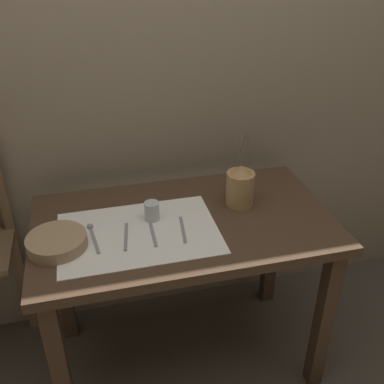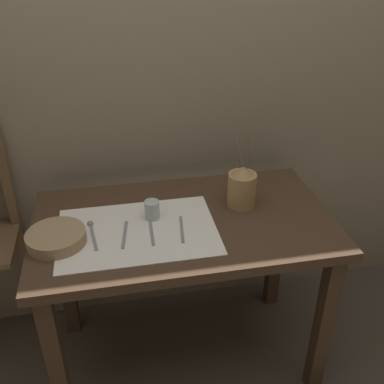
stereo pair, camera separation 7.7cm
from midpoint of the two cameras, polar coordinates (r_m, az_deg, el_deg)
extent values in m
plane|color=#473F35|center=(2.26, 0.14, -19.90)|extent=(12.00, 12.00, 0.00)
cube|color=gray|center=(1.95, -2.41, 14.39)|extent=(7.00, 0.06, 2.40)
cube|color=#422D1E|center=(1.75, 0.17, -4.08)|extent=(1.15, 0.66, 0.04)
cube|color=#422D1E|center=(1.80, -15.50, -20.73)|extent=(0.06, 0.06, 0.72)
cube|color=#422D1E|center=(1.96, 17.44, -15.93)|extent=(0.06, 0.06, 0.72)
cube|color=#422D1E|center=(2.19, -14.91, -9.80)|extent=(0.06, 0.06, 0.72)
cube|color=#422D1E|center=(2.32, 11.56, -6.73)|extent=(0.06, 0.06, 0.72)
cube|color=brown|center=(2.19, -20.18, -5.00)|extent=(0.04, 0.04, 1.07)
cube|color=white|center=(1.68, -5.60, -5.00)|extent=(0.58, 0.40, 0.00)
cylinder|color=#A87F4C|center=(1.81, 7.53, 0.24)|extent=(0.11, 0.11, 0.14)
cone|color=#A87F4C|center=(1.77, 7.72, 2.71)|extent=(0.09, 0.09, 0.04)
cylinder|color=brown|center=(1.72, 7.71, 5.35)|extent=(0.03, 0.03, 0.15)
cylinder|color=brown|center=(1.72, 7.33, 5.29)|extent=(0.03, 0.03, 0.14)
cylinder|color=brown|center=(1.72, 8.61, 5.26)|extent=(0.03, 0.04, 0.15)
cylinder|color=#9E7F5B|center=(1.66, -15.60, -5.66)|extent=(0.21, 0.21, 0.05)
cylinder|color=#B7C1BC|center=(1.73, -3.83, -2.28)|extent=(0.06, 0.06, 0.07)
cube|color=gray|center=(1.67, -11.15, -5.62)|extent=(0.03, 0.17, 0.00)
sphere|color=gray|center=(1.74, -11.56, -3.98)|extent=(0.02, 0.02, 0.02)
cube|color=gray|center=(1.66, -7.24, -5.39)|extent=(0.04, 0.17, 0.00)
cube|color=gray|center=(1.67, -3.85, -5.09)|extent=(0.02, 0.17, 0.00)
cube|color=gray|center=(1.68, 0.00, -4.76)|extent=(0.03, 0.17, 0.00)
camera|label=1|loc=(0.04, -88.70, 0.76)|focal=42.00mm
camera|label=2|loc=(0.04, 91.30, -0.76)|focal=42.00mm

